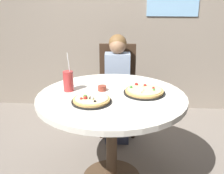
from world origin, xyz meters
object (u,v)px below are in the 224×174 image
soda_cup (68,81)px  sauce_bowl (102,88)px  pizza_veggie (144,91)px  diner_child (117,93)px  chair_wooden (117,83)px  pizza_cheese (91,100)px  dining_table (112,108)px

soda_cup → sauce_bowl: size_ratio=4.40×
pizza_veggie → sauce_bowl: (-0.33, 0.04, 0.00)m
diner_child → sauce_bowl: size_ratio=15.46×
chair_wooden → pizza_cheese: bearing=-96.7°
sauce_bowl → pizza_veggie: bearing=-6.6°
pizza_cheese → soda_cup: bearing=133.5°
chair_wooden → pizza_veggie: bearing=-74.0°
chair_wooden → pizza_cheese: chair_wooden is taller
pizza_veggie → sauce_bowl: 0.33m
dining_table → pizza_cheese: (-0.13, -0.15, 0.12)m
pizza_cheese → sauce_bowl: size_ratio=4.13×
dining_table → pizza_cheese: bearing=-132.2°
chair_wooden → sauce_bowl: (-0.08, -0.85, 0.24)m
dining_table → chair_wooden: (-0.00, 0.95, -0.11)m
pizza_veggie → pizza_cheese: pizza_cheese is taller
chair_wooden → sauce_bowl: chair_wooden is taller
diner_child → pizza_veggie: diner_child is taller
dining_table → sauce_bowl: (-0.08, 0.10, 0.13)m
diner_child → sauce_bowl: 0.73m
soda_cup → diner_child: bearing=63.0°
chair_wooden → soda_cup: size_ratio=3.09×
pizza_veggie → soda_cup: bearing=178.5°
chair_wooden → sauce_bowl: bearing=-95.3°
chair_wooden → soda_cup: 0.98m
pizza_veggie → pizza_cheese: bearing=-151.3°
dining_table → pizza_veggie: (0.25, 0.06, 0.12)m
dining_table → pizza_cheese: pizza_cheese is taller
dining_table → soda_cup: 0.40m
dining_table → pizza_veggie: 0.28m
sauce_bowl → dining_table: bearing=-50.6°
soda_cup → pizza_cheese: bearing=-46.5°
pizza_cheese → sauce_bowl: 0.25m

